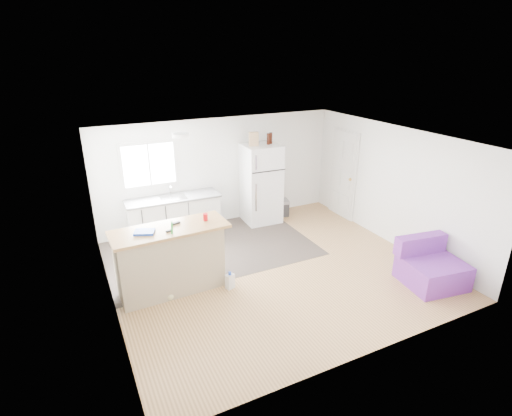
# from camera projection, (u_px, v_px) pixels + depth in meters

# --- Properties ---
(room) EXTENTS (5.51, 5.01, 2.41)m
(room) POSITION_uv_depth(u_px,v_px,m) (273.00, 209.00, 6.89)
(room) COLOR olive
(room) RESTS_ON ground
(vinyl_zone) EXTENTS (4.05, 2.50, 0.00)m
(vinyl_zone) POSITION_uv_depth(u_px,v_px,m) (211.00, 249.00, 8.07)
(vinyl_zone) COLOR #302924
(vinyl_zone) RESTS_ON floor
(window) EXTENTS (1.18, 0.06, 0.98)m
(window) POSITION_uv_depth(u_px,v_px,m) (149.00, 165.00, 8.19)
(window) COLOR white
(window) RESTS_ON back_wall
(interior_door) EXTENTS (0.11, 0.92, 2.10)m
(interior_door) POSITION_uv_depth(u_px,v_px,m) (343.00, 175.00, 9.36)
(interior_door) COLOR white
(interior_door) RESTS_ON right_wall
(ceiling_fixture) EXTENTS (0.30, 0.30, 0.07)m
(ceiling_fixture) POSITION_uv_depth(u_px,v_px,m) (181.00, 135.00, 6.97)
(ceiling_fixture) COLOR white
(ceiling_fixture) RESTS_ON ceiling
(kitchen_cabinets) EXTENTS (1.98, 0.68, 1.15)m
(kitchen_cabinets) POSITION_uv_depth(u_px,v_px,m) (174.00, 216.00, 8.51)
(kitchen_cabinets) COLOR white
(kitchen_cabinets) RESTS_ON floor
(peninsula) EXTENTS (1.87, 0.77, 1.13)m
(peninsula) POSITION_uv_depth(u_px,v_px,m) (170.00, 260.00, 6.49)
(peninsula) COLOR tan
(peninsula) RESTS_ON floor
(refrigerator) EXTENTS (0.83, 0.79, 1.80)m
(refrigerator) POSITION_uv_depth(u_px,v_px,m) (261.00, 184.00, 9.10)
(refrigerator) COLOR white
(refrigerator) RESTS_ON floor
(cooler) EXTENTS (0.57, 0.46, 0.39)m
(cooler) POSITION_uv_depth(u_px,v_px,m) (278.00, 208.00, 9.63)
(cooler) COLOR #2F2E31
(cooler) RESTS_ON floor
(purple_seat) EXTENTS (1.06, 1.02, 0.77)m
(purple_seat) POSITION_uv_depth(u_px,v_px,m) (430.00, 268.00, 6.82)
(purple_seat) COLOR purple
(purple_seat) RESTS_ON floor
(cleaner_jug) EXTENTS (0.17, 0.14, 0.31)m
(cleaner_jug) POSITION_uv_depth(u_px,v_px,m) (230.00, 281.00, 6.70)
(cleaner_jug) COLOR silver
(cleaner_jug) RESTS_ON floor
(mop) EXTENTS (0.22, 0.38, 1.36)m
(mop) POSITION_uv_depth(u_px,v_px,m) (171.00, 285.00, 6.41)
(mop) COLOR green
(mop) RESTS_ON floor
(red_cup) EXTENTS (0.09, 0.09, 0.12)m
(red_cup) POSITION_uv_depth(u_px,v_px,m) (205.00, 217.00, 6.56)
(red_cup) COLOR red
(red_cup) RESTS_ON peninsula
(blue_tray) EXTENTS (0.36, 0.32, 0.04)m
(blue_tray) POSITION_uv_depth(u_px,v_px,m) (144.00, 232.00, 6.12)
(blue_tray) COLOR #1237B1
(blue_tray) RESTS_ON peninsula
(tool_a) EXTENTS (0.15, 0.09, 0.03)m
(tool_a) POSITION_uv_depth(u_px,v_px,m) (176.00, 223.00, 6.43)
(tool_a) COLOR black
(tool_a) RESTS_ON peninsula
(tool_b) EXTENTS (0.11, 0.07, 0.03)m
(tool_b) POSITION_uv_depth(u_px,v_px,m) (169.00, 231.00, 6.17)
(tool_b) COLOR black
(tool_b) RESTS_ON peninsula
(cardboard_box) EXTENTS (0.22, 0.15, 0.30)m
(cardboard_box) POSITION_uv_depth(u_px,v_px,m) (254.00, 139.00, 8.61)
(cardboard_box) COLOR tan
(cardboard_box) RESTS_ON refrigerator
(bottle_left) EXTENTS (0.08, 0.08, 0.25)m
(bottle_left) POSITION_uv_depth(u_px,v_px,m) (268.00, 139.00, 8.74)
(bottle_left) COLOR #331209
(bottle_left) RESTS_ON refrigerator
(bottle_right) EXTENTS (0.07, 0.07, 0.25)m
(bottle_right) POSITION_uv_depth(u_px,v_px,m) (271.00, 138.00, 8.82)
(bottle_right) COLOR #331209
(bottle_right) RESTS_ON refrigerator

